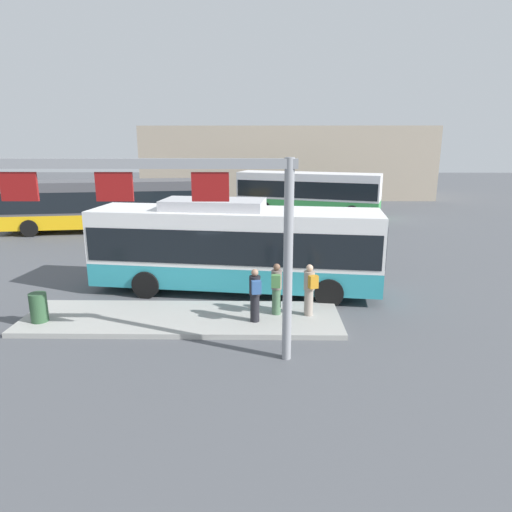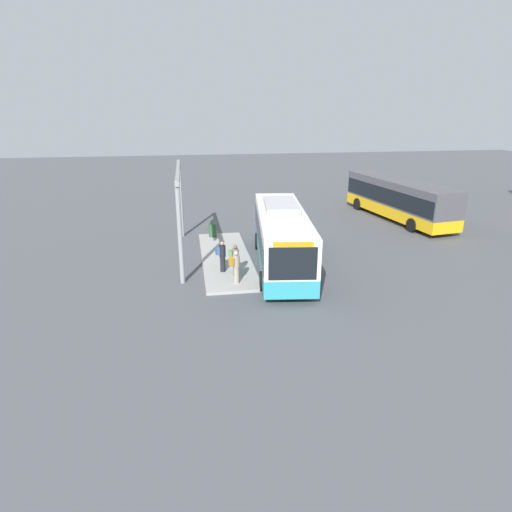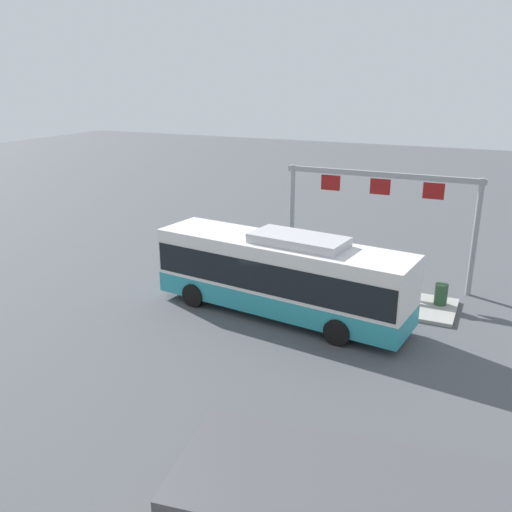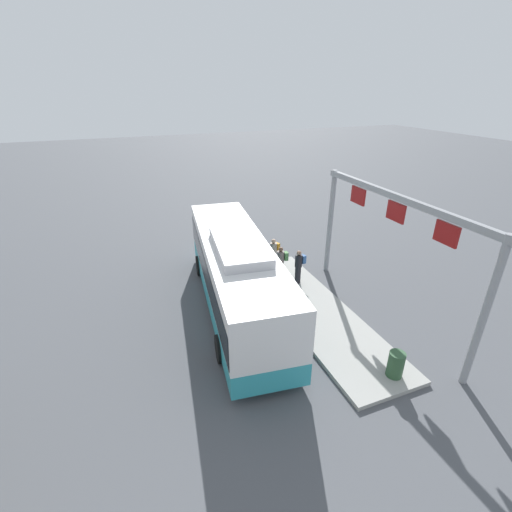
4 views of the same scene
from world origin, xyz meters
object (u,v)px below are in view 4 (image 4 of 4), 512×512
at_px(bus_main, 236,271).
at_px(person_boarding, 274,253).
at_px(person_waiting_near, 299,266).
at_px(trash_bin, 396,364).
at_px(person_waiting_mid, 281,262).

distance_m(bus_main, person_boarding, 3.86).
distance_m(person_boarding, person_waiting_near, 1.78).
relative_size(bus_main, trash_bin, 11.98).
distance_m(person_boarding, trash_bin, 8.36).
bearing_deg(bus_main, person_waiting_mid, -55.01).
bearing_deg(person_boarding, bus_main, 18.62).
distance_m(person_waiting_mid, trash_bin, 7.34).
relative_size(bus_main, person_waiting_near, 6.46).
bearing_deg(person_waiting_mid, trash_bin, 101.90).
height_order(bus_main, person_waiting_near, bus_main).
distance_m(bus_main, person_waiting_near, 3.55).
xyz_separation_m(person_waiting_near, person_waiting_mid, (0.67, 0.61, 0.00)).
bearing_deg(person_boarding, person_waiting_mid, 63.13).
bearing_deg(person_boarding, person_waiting_near, 84.74).
bearing_deg(bus_main, person_waiting_near, -69.63).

